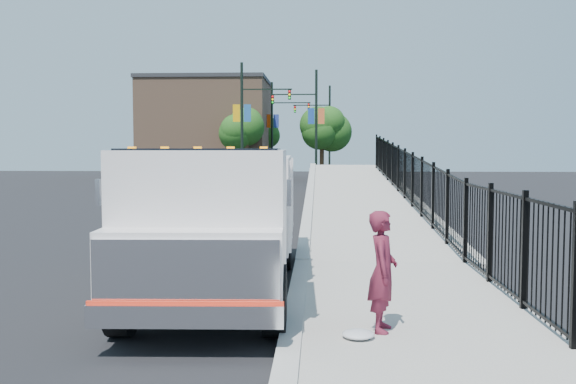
{
  "coord_description": "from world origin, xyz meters",
  "views": [
    {
      "loc": [
        0.37,
        -10.01,
        2.63
      ],
      "look_at": [
        -0.21,
        2.0,
        1.79
      ],
      "focal_mm": 40.0,
      "sensor_mm": 36.0,
      "label": 1
    }
  ],
  "objects": [
    {
      "name": "ground",
      "position": [
        0.0,
        0.0,
        0.0
      ],
      "size": [
        120.0,
        120.0,
        0.0
      ],
      "primitive_type": "plane",
      "color": "black",
      "rests_on": "ground"
    },
    {
      "name": "sidewalk",
      "position": [
        1.93,
        -2.0,
        0.06
      ],
      "size": [
        3.55,
        12.0,
        0.12
      ],
      "primitive_type": "cube",
      "color": "#9E998E",
      "rests_on": "ground"
    },
    {
      "name": "curb",
      "position": [
        0.0,
        -2.0,
        0.08
      ],
      "size": [
        0.3,
        12.0,
        0.16
      ],
      "primitive_type": "cube",
      "color": "#ADAAA3",
      "rests_on": "ground"
    },
    {
      "name": "ramp",
      "position": [
        2.12,
        16.0,
        0.0
      ],
      "size": [
        3.95,
        24.06,
        3.19
      ],
      "primitive_type": "cube",
      "rotation": [
        0.06,
        0.0,
        0.0
      ],
      "color": "#9E998E",
      "rests_on": "ground"
    },
    {
      "name": "iron_fence",
      "position": [
        3.55,
        12.0,
        0.9
      ],
      "size": [
        0.1,
        28.0,
        1.8
      ],
      "primitive_type": "cube",
      "color": "black",
      "rests_on": "ground"
    },
    {
      "name": "truck",
      "position": [
        -1.39,
        1.35,
        1.48
      ],
      "size": [
        2.75,
        7.78,
        2.64
      ],
      "rotation": [
        0.0,
        0.0,
        0.03
      ],
      "color": "black",
      "rests_on": "ground"
    },
    {
      "name": "worker",
      "position": [
        1.24,
        -1.33,
        0.95
      ],
      "size": [
        0.49,
        0.66,
        1.65
      ],
      "primitive_type": "imported",
      "rotation": [
        0.0,
        0.0,
        1.41
      ],
      "color": "maroon",
      "rests_on": "sidewalk"
    },
    {
      "name": "debris",
      "position": [
        0.89,
        -1.69,
        0.17
      ],
      "size": [
        0.43,
        0.43,
        0.11
      ],
      "primitive_type": "ellipsoid",
      "color": "silver",
      "rests_on": "sidewalk"
    },
    {
      "name": "light_pole_0",
      "position": [
        -4.27,
        30.87,
        4.36
      ],
      "size": [
        3.77,
        0.22,
        8.0
      ],
      "color": "black",
      "rests_on": "ground"
    },
    {
      "name": "light_pole_1",
      "position": [
        -0.16,
        34.93,
        4.36
      ],
      "size": [
        3.78,
        0.22,
        8.0
      ],
      "color": "black",
      "rests_on": "ground"
    },
    {
      "name": "light_pole_2",
      "position": [
        -3.26,
        43.28,
        4.36
      ],
      "size": [
        3.78,
        0.22,
        8.0
      ],
      "color": "black",
      "rests_on": "ground"
    },
    {
      "name": "light_pole_3",
      "position": [
        0.95,
        46.45,
        4.36
      ],
      "size": [
        3.78,
        0.22,
        8.0
      ],
      "color": "black",
      "rests_on": "ground"
    },
    {
      "name": "tree_0",
      "position": [
        -5.08,
        37.67,
        3.96
      ],
      "size": [
        2.91,
        2.91,
        5.45
      ],
      "color": "#382314",
      "rests_on": "ground"
    },
    {
      "name": "tree_1",
      "position": [
        0.56,
        39.98,
        3.96
      ],
      "size": [
        2.86,
        2.86,
        5.43
      ],
      "color": "#382314",
      "rests_on": "ground"
    },
    {
      "name": "tree_2",
      "position": [
        -4.55,
        46.83,
        3.94
      ],
      "size": [
        2.58,
        2.58,
        5.29
      ],
      "color": "#382314",
      "rests_on": "ground"
    },
    {
      "name": "building",
      "position": [
        -9.0,
        44.0,
        4.0
      ],
      "size": [
        10.0,
        10.0,
        8.0
      ],
      "primitive_type": "cube",
      "color": "#8C664C",
      "rests_on": "ground"
    }
  ]
}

